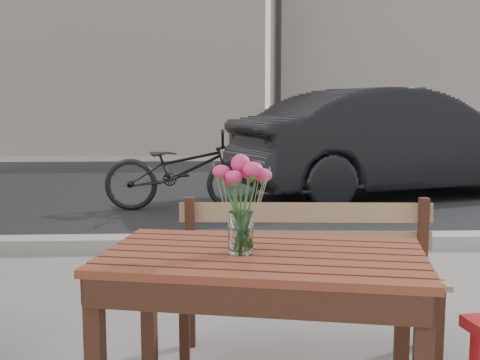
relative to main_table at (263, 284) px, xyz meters
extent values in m
cube|color=black|center=(0.08, 6.99, -0.61)|extent=(30.00, 8.00, 0.00)
cube|color=#97968F|center=(0.08, 2.99, -0.55)|extent=(30.00, 0.25, 0.12)
cube|color=gray|center=(5.08, 14.99, 2.39)|extent=(7.00, 3.00, 6.00)
cube|color=maroon|center=(0.00, 0.00, 0.10)|extent=(1.29, 0.91, 0.03)
cube|color=black|center=(-0.47, 0.40, -0.26)|extent=(0.07, 0.07, 0.70)
cube|color=black|center=(0.59, 0.18, -0.26)|extent=(0.07, 0.07, 0.70)
cube|color=#96734D|center=(0.28, 0.69, -0.19)|extent=(1.33, 0.43, 0.03)
cube|color=#96734D|center=(0.30, 0.89, 0.03)|extent=(1.31, 0.11, 0.36)
cube|color=black|center=(-0.32, 0.58, -0.39)|extent=(0.05, 0.05, 0.43)
cube|color=black|center=(0.87, 0.51, -0.39)|extent=(0.05, 0.05, 0.43)
cube|color=black|center=(-0.31, 0.88, -0.21)|extent=(0.05, 0.05, 0.80)
cube|color=black|center=(0.89, 0.81, -0.21)|extent=(0.05, 0.05, 0.80)
cylinder|color=white|center=(-0.08, 0.00, 0.20)|extent=(0.09, 0.09, 0.15)
cylinder|color=#317030|center=(-0.08, 0.00, 0.27)|extent=(0.06, 0.06, 0.31)
imported|color=black|center=(2.30, 5.92, 0.12)|extent=(4.70, 2.79, 1.46)
imported|color=black|center=(-0.56, 4.97, -0.13)|extent=(1.83, 0.64, 0.96)
camera|label=1|loc=(-0.18, -2.16, 0.67)|focal=45.00mm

